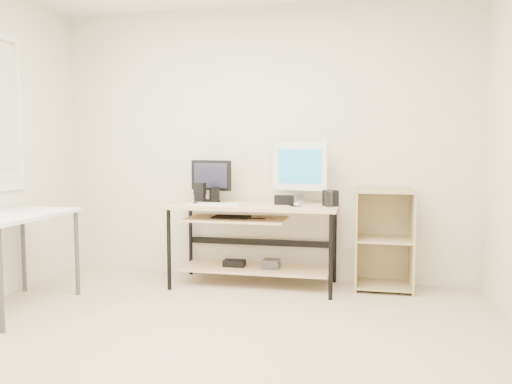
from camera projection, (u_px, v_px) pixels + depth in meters
The scene contains 16 objects.
room at pixel (172, 136), 2.91m from camera, with size 4.01×4.01×2.62m.
desk at pixel (251, 227), 4.53m from camera, with size 1.50×0.65×0.75m.
side_table at pixel (12, 224), 3.83m from camera, with size 0.60×1.00×0.75m.
shelf_unit at pixel (384, 238), 4.45m from camera, with size 0.50×0.40×0.90m.
black_monitor at pixel (211, 178), 4.74m from camera, with size 0.42×0.18×0.39m.
white_imac at pixel (300, 168), 4.57m from camera, with size 0.52×0.17×0.56m.
keyboard at pixel (215, 204), 4.46m from camera, with size 0.47×0.13×0.02m, color white.
mouse at pixel (297, 204), 4.34m from camera, with size 0.07×0.11×0.04m, color #A9A9AE.
center_speaker at pixel (284, 200), 4.48m from camera, with size 0.17×0.08×0.08m, color black.
speaker_left at pixel (200, 192), 4.63m from camera, with size 0.10×0.10×0.19m.
speaker_right at pixel (330, 198), 4.37m from camera, with size 0.11×0.11×0.14m, color black.
audio_controller at pixel (215, 195), 4.61m from camera, with size 0.08×0.05×0.15m, color black.
volume_puck at pixel (195, 204), 4.46m from camera, with size 0.05×0.05×0.02m, color black.
smartphone at pixel (293, 205), 4.39m from camera, with size 0.06×0.12×0.01m, color black.
coaster at pixel (329, 207), 4.28m from camera, with size 0.08×0.08×0.01m, color #A7754B.
drinking_glass at pixel (329, 199), 4.27m from camera, with size 0.07×0.07×0.13m, color white.
Camera 1 is at (0.96, -2.72, 1.23)m, focal length 35.00 mm.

